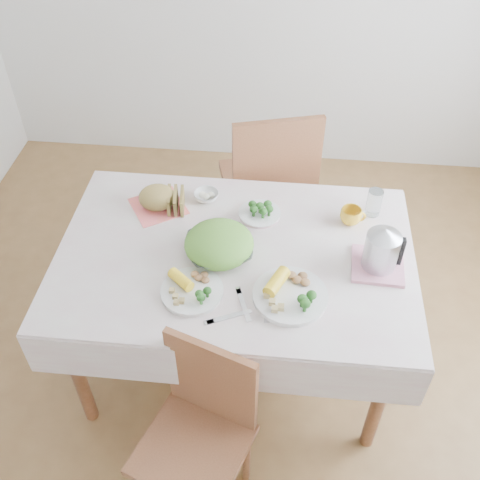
# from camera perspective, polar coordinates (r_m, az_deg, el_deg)

# --- Properties ---
(floor) EXTENTS (3.60, 3.60, 0.00)m
(floor) POSITION_cam_1_polar(r_m,az_deg,el_deg) (2.95, -0.44, -11.81)
(floor) COLOR brown
(floor) RESTS_ON ground
(dining_table) EXTENTS (1.40, 0.90, 0.75)m
(dining_table) POSITION_cam_1_polar(r_m,az_deg,el_deg) (2.65, -0.48, -7.23)
(dining_table) COLOR brown
(dining_table) RESTS_ON floor
(tablecloth) EXTENTS (1.50, 1.00, 0.01)m
(tablecloth) POSITION_cam_1_polar(r_m,az_deg,el_deg) (2.36, -0.53, -1.42)
(tablecloth) COLOR beige
(tablecloth) RESTS_ON dining_table
(chair_near) EXTENTS (0.49, 0.49, 0.84)m
(chair_near) POSITION_cam_1_polar(r_m,az_deg,el_deg) (2.20, -4.94, -19.81)
(chair_near) COLOR brown
(chair_near) RESTS_ON floor
(chair_far) EXTENTS (0.58, 0.58, 1.03)m
(chair_far) POSITION_cam_1_polar(r_m,az_deg,el_deg) (3.16, 2.67, 5.27)
(chair_far) COLOR brown
(chair_far) RESTS_ON floor
(salad_bowl) EXTENTS (0.34, 0.34, 0.07)m
(salad_bowl) POSITION_cam_1_polar(r_m,az_deg,el_deg) (2.33, -2.12, -0.94)
(salad_bowl) COLOR white
(salad_bowl) RESTS_ON tablecloth
(dinner_plate_left) EXTENTS (0.34, 0.34, 0.02)m
(dinner_plate_left) POSITION_cam_1_polar(r_m,az_deg,el_deg) (2.21, -4.89, -5.22)
(dinner_plate_left) COLOR white
(dinner_plate_left) RESTS_ON tablecloth
(dinner_plate_right) EXTENTS (0.42, 0.42, 0.02)m
(dinner_plate_right) POSITION_cam_1_polar(r_m,az_deg,el_deg) (2.19, 5.11, -5.71)
(dinner_plate_right) COLOR white
(dinner_plate_right) RESTS_ON tablecloth
(broccoli_plate) EXTENTS (0.21, 0.21, 0.02)m
(broccoli_plate) POSITION_cam_1_polar(r_m,az_deg,el_deg) (2.53, 2.01, 2.71)
(broccoli_plate) COLOR beige
(broccoli_plate) RESTS_ON tablecloth
(napkin) EXTENTS (0.31, 0.31, 0.00)m
(napkin) POSITION_cam_1_polar(r_m,az_deg,el_deg) (2.60, -8.30, 3.42)
(napkin) COLOR #F36962
(napkin) RESTS_ON tablecloth
(bread_loaf) EXTENTS (0.18, 0.17, 0.10)m
(bread_loaf) POSITION_cam_1_polar(r_m,az_deg,el_deg) (2.57, -8.42, 4.37)
(bread_loaf) COLOR olive
(bread_loaf) RESTS_ON napkin
(fruit_bowl) EXTENTS (0.12, 0.12, 0.04)m
(fruit_bowl) POSITION_cam_1_polar(r_m,az_deg,el_deg) (2.61, -3.44, 4.50)
(fruit_bowl) COLOR white
(fruit_bowl) RESTS_ON tablecloth
(yellow_mug) EXTENTS (0.10, 0.10, 0.08)m
(yellow_mug) POSITION_cam_1_polar(r_m,az_deg,el_deg) (2.52, 11.20, 2.41)
(yellow_mug) COLOR gold
(yellow_mug) RESTS_ON tablecloth
(glass_tumbler) EXTENTS (0.08, 0.08, 0.13)m
(glass_tumbler) POSITION_cam_1_polar(r_m,az_deg,el_deg) (2.57, 13.46, 3.75)
(glass_tumbler) COLOR white
(glass_tumbler) RESTS_ON tablecloth
(pink_tray) EXTENTS (0.22, 0.22, 0.02)m
(pink_tray) POSITION_cam_1_polar(r_m,az_deg,el_deg) (2.36, 13.80, -2.54)
(pink_tray) COLOR #CB7C92
(pink_tray) RESTS_ON tablecloth
(electric_kettle) EXTENTS (0.15, 0.15, 0.19)m
(electric_kettle) POSITION_cam_1_polar(r_m,az_deg,el_deg) (2.28, 14.26, -0.59)
(electric_kettle) COLOR #B2B5BA
(electric_kettle) RESTS_ON pink_tray
(fork_left) EXTENTS (0.08, 0.16, 0.00)m
(fork_left) POSITION_cam_1_polar(r_m,az_deg,el_deg) (2.17, 0.36, -6.61)
(fork_left) COLOR silver
(fork_left) RESTS_ON tablecloth
(fork_right) EXTENTS (0.03, 0.19, 0.00)m
(fork_right) POSITION_cam_1_polar(r_m,az_deg,el_deg) (2.17, 2.80, -6.41)
(fork_right) COLOR silver
(fork_right) RESTS_ON tablecloth
(knife) EXTENTS (0.17, 0.09, 0.00)m
(knife) POSITION_cam_1_polar(r_m,az_deg,el_deg) (2.13, -1.11, -7.78)
(knife) COLOR silver
(knife) RESTS_ON tablecloth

